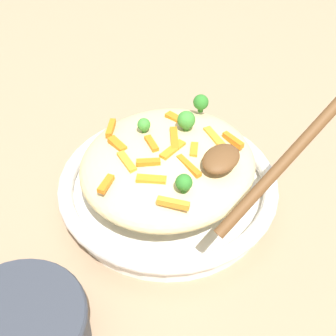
% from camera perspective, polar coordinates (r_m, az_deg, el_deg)
% --- Properties ---
extents(ground_plane, '(2.40, 2.40, 0.00)m').
position_cam_1_polar(ground_plane, '(0.61, 0.00, -4.08)').
color(ground_plane, '#9E7F60').
extents(serving_bowl, '(0.29, 0.29, 0.04)m').
position_cam_1_polar(serving_bowl, '(0.59, 0.00, -2.45)').
color(serving_bowl, white).
rests_on(serving_bowl, ground_plane).
extents(pasta_mound, '(0.23, 0.22, 0.06)m').
position_cam_1_polar(pasta_mound, '(0.56, 0.00, 0.64)').
color(pasta_mound, '#DBC689').
rests_on(pasta_mound, serving_bowl).
extents(carrot_piece_0, '(0.02, 0.04, 0.01)m').
position_cam_1_polar(carrot_piece_0, '(0.53, -5.41, 0.79)').
color(carrot_piece_0, orange).
rests_on(carrot_piece_0, pasta_mound).
extents(carrot_piece_1, '(0.02, 0.03, 0.01)m').
position_cam_1_polar(carrot_piece_1, '(0.52, -2.91, 0.93)').
color(carrot_piece_1, orange).
rests_on(carrot_piece_1, pasta_mound).
extents(carrot_piece_2, '(0.02, 0.03, 0.01)m').
position_cam_1_polar(carrot_piece_2, '(0.54, -2.16, 3.17)').
color(carrot_piece_2, orange).
rests_on(carrot_piece_2, pasta_mound).
extents(carrot_piece_3, '(0.02, 0.03, 0.01)m').
position_cam_1_polar(carrot_piece_3, '(0.55, -6.63, 3.08)').
color(carrot_piece_3, orange).
rests_on(carrot_piece_3, pasta_mound).
extents(carrot_piece_4, '(0.03, 0.02, 0.01)m').
position_cam_1_polar(carrot_piece_4, '(0.54, 3.42, 2.38)').
color(carrot_piece_4, orange).
rests_on(carrot_piece_4, pasta_mound).
extents(carrot_piece_5, '(0.02, 0.04, 0.01)m').
position_cam_1_polar(carrot_piece_5, '(0.52, 2.73, 0.29)').
color(carrot_piece_5, orange).
rests_on(carrot_piece_5, pasta_mound).
extents(carrot_piece_6, '(0.04, 0.03, 0.01)m').
position_cam_1_polar(carrot_piece_6, '(0.55, 0.71, 3.91)').
color(carrot_piece_6, orange).
rests_on(carrot_piece_6, pasta_mound).
extents(carrot_piece_7, '(0.03, 0.04, 0.01)m').
position_cam_1_polar(carrot_piece_7, '(0.56, 6.05, 4.04)').
color(carrot_piece_7, orange).
rests_on(carrot_piece_7, pasta_mound).
extents(carrot_piece_8, '(0.02, 0.04, 0.01)m').
position_cam_1_polar(carrot_piece_8, '(0.48, 0.68, -4.61)').
color(carrot_piece_8, orange).
rests_on(carrot_piece_8, pasta_mound).
extents(carrot_piece_9, '(0.04, 0.01, 0.01)m').
position_cam_1_polar(carrot_piece_9, '(0.53, 0.61, 2.35)').
color(carrot_piece_9, orange).
rests_on(carrot_piece_9, pasta_mound).
extents(carrot_piece_10, '(0.03, 0.01, 0.01)m').
position_cam_1_polar(carrot_piece_10, '(0.50, -8.11, -2.05)').
color(carrot_piece_10, orange).
rests_on(carrot_piece_10, pasta_mound).
extents(carrot_piece_11, '(0.02, 0.04, 0.01)m').
position_cam_1_polar(carrot_piece_11, '(0.59, 1.35, 6.26)').
color(carrot_piece_11, orange).
rests_on(carrot_piece_11, pasta_mound).
extents(carrot_piece_12, '(0.03, 0.04, 0.01)m').
position_cam_1_polar(carrot_piece_12, '(0.50, -2.20, -1.50)').
color(carrot_piece_12, orange).
rests_on(carrot_piece_12, pasta_mound).
extents(carrot_piece_13, '(0.02, 0.03, 0.01)m').
position_cam_1_polar(carrot_piece_13, '(0.56, 8.49, 3.62)').
color(carrot_piece_13, orange).
rests_on(carrot_piece_13, pasta_mound).
extents(carrot_piece_14, '(0.03, 0.02, 0.01)m').
position_cam_1_polar(carrot_piece_14, '(0.58, -7.49, 5.21)').
color(carrot_piece_14, orange).
rests_on(carrot_piece_14, pasta_mound).
extents(broccoli_floret_0, '(0.02, 0.02, 0.03)m').
position_cam_1_polar(broccoli_floret_0, '(0.61, 4.32, 8.54)').
color(broccoli_floret_0, '#296820').
rests_on(broccoli_floret_0, pasta_mound).
extents(broccoli_floret_1, '(0.02, 0.02, 0.03)m').
position_cam_1_polar(broccoli_floret_1, '(0.56, 2.69, 6.14)').
color(broccoli_floret_1, '#377928').
rests_on(broccoli_floret_1, pasta_mound).
extents(broccoli_floret_2, '(0.02, 0.02, 0.02)m').
position_cam_1_polar(broccoli_floret_2, '(0.48, 2.09, -1.94)').
color(broccoli_floret_2, '#296820').
rests_on(broccoli_floret_2, pasta_mound).
extents(broccoli_floret_3, '(0.02, 0.02, 0.02)m').
position_cam_1_polar(broccoli_floret_3, '(0.56, -3.17, 5.64)').
color(broccoli_floret_3, '#377928').
rests_on(broccoli_floret_3, pasta_mound).
extents(serving_spoon, '(0.16, 0.13, 0.11)m').
position_cam_1_polar(serving_spoon, '(0.49, 9.73, 0.89)').
color(serving_spoon, brown).
rests_on(serving_spoon, pasta_mound).
extents(companion_bowl, '(0.14, 0.14, 0.06)m').
position_cam_1_polar(companion_bowl, '(0.48, -18.65, -19.64)').
color(companion_bowl, '#333842').
rests_on(companion_bowl, ground_plane).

